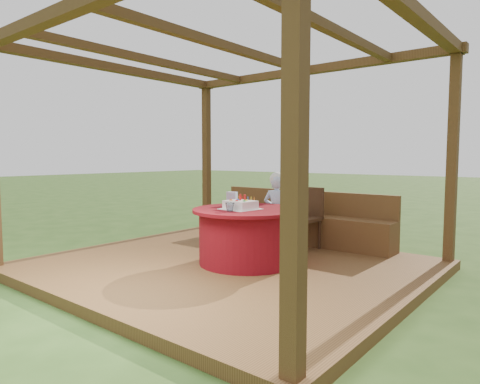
% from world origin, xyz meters
% --- Properties ---
extents(ground, '(60.00, 60.00, 0.00)m').
position_xyz_m(ground, '(0.00, 0.00, 0.00)').
color(ground, '#2A4918').
rests_on(ground, ground).
extents(deck, '(4.50, 4.00, 0.12)m').
position_xyz_m(deck, '(0.00, 0.00, 0.06)').
color(deck, brown).
rests_on(deck, ground).
extents(pergola, '(4.50, 4.00, 2.72)m').
position_xyz_m(pergola, '(0.00, 0.00, 2.41)').
color(pergola, brown).
rests_on(pergola, deck).
extents(bench, '(3.00, 0.42, 0.80)m').
position_xyz_m(bench, '(0.00, 1.72, 0.38)').
color(bench, brown).
rests_on(bench, deck).
extents(table, '(1.35, 1.35, 0.69)m').
position_xyz_m(table, '(0.19, 0.15, 0.47)').
color(table, maroon).
rests_on(table, deck).
extents(chair, '(0.46, 0.46, 0.89)m').
position_xyz_m(chair, '(0.31, 1.38, 0.62)').
color(chair, '#3C2413').
rests_on(chair, deck).
extents(elderly_woman, '(0.45, 0.35, 1.12)m').
position_xyz_m(elderly_woman, '(0.04, 1.03, 0.69)').
color(elderly_woman, '#9CBDE7').
rests_on(elderly_woman, deck).
extents(birthday_cake, '(0.45, 0.45, 0.18)m').
position_xyz_m(birthday_cake, '(0.17, 0.05, 0.86)').
color(birthday_cake, white).
rests_on(birthday_cake, table).
extents(gift_bag, '(0.15, 0.11, 0.18)m').
position_xyz_m(gift_bag, '(-0.17, 0.29, 0.90)').
color(gift_bag, '#E997D2').
rests_on(gift_bag, table).
extents(drinking_glass, '(0.13, 0.13, 0.10)m').
position_xyz_m(drinking_glass, '(0.20, -0.18, 0.86)').
color(drinking_glass, white).
rests_on(drinking_glass, table).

